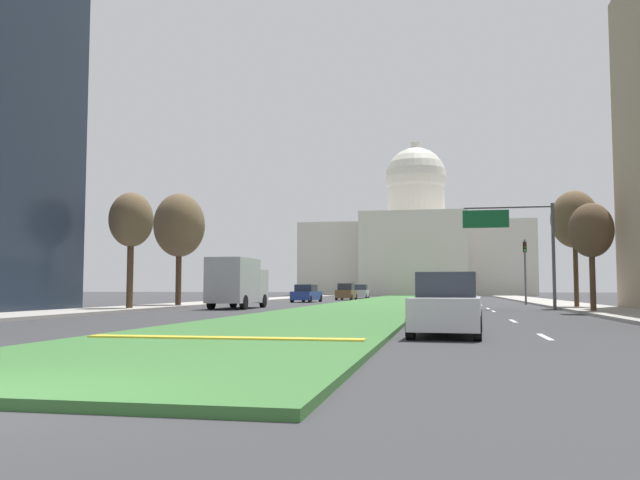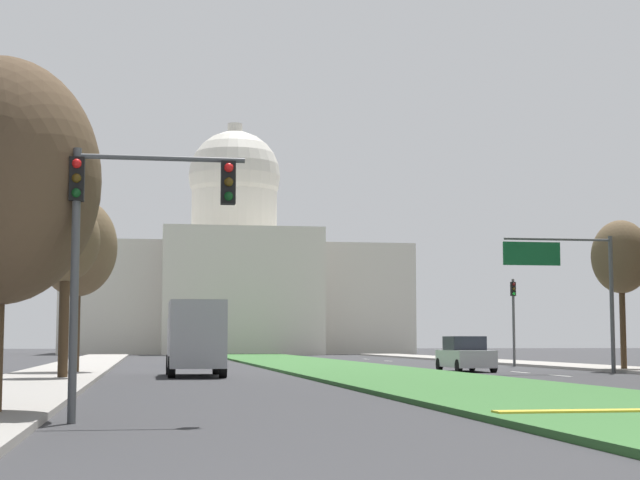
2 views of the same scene
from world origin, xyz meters
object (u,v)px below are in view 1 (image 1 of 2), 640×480
object	(u,v)px
capitol_building	(416,249)
street_tree_right_mid	(591,231)
street_tree_right_far	(574,220)
street_tree_left_mid	(131,221)
box_truck_delivery	(237,283)
sedan_very_far	(360,292)
sedan_far_horizon	(346,292)
traffic_light_far_right	(525,263)
sedan_lead_stopped	(447,306)
sedan_distant	(306,294)
overhead_guide_sign	(519,234)
sedan_midblock	(451,296)
street_tree_left_far	(179,226)

from	to	relation	value
capitol_building	street_tree_right_mid	size ratio (longest dim) A/B	6.81
street_tree_right_far	capitol_building	bearing A→B (deg)	100.19
street_tree_left_mid	box_truck_delivery	bearing A→B (deg)	40.79
capitol_building	sedan_very_far	distance (m)	37.38
street_tree_left_mid	sedan_far_horizon	xyz separation A→B (m)	(7.71, 34.87, -4.48)
traffic_light_far_right	sedan_lead_stopped	xyz separation A→B (m)	(-6.20, -35.39, -2.48)
traffic_light_far_right	sedan_distant	xyz separation A→B (m)	(-18.98, 5.06, -2.54)
overhead_guide_sign	sedan_midblock	distance (m)	6.71
sedan_far_horizon	street_tree_right_far	bearing A→B (deg)	-54.88
street_tree_left_mid	street_tree_right_far	world-z (taller)	street_tree_right_far
street_tree_right_far	sedan_distant	size ratio (longest dim) A/B	1.62
capitol_building	overhead_guide_sign	xyz separation A→B (m)	(9.61, -76.77, -3.66)
overhead_guide_sign	street_tree_left_mid	bearing A→B (deg)	-166.33
capitol_building	street_tree_right_mid	bearing A→B (deg)	-81.23
street_tree_left_far	capitol_building	bearing A→B (deg)	79.96
street_tree_right_far	box_truck_delivery	xyz separation A→B (m)	(-21.37, -3.55, -4.01)
capitol_building	sedan_very_far	bearing A→B (deg)	-98.53
sedan_far_horizon	traffic_light_far_right	bearing A→B (deg)	-44.08
traffic_light_far_right	sedan_lead_stopped	size ratio (longest dim) A/B	1.09
street_tree_right_mid	sedan_far_horizon	xyz separation A→B (m)	(-18.21, 34.80, -3.46)
overhead_guide_sign	sedan_far_horizon	size ratio (longest dim) A/B	1.54
capitol_building	street_tree_right_mid	world-z (taller)	capitol_building
capitol_building	traffic_light_far_right	bearing A→B (deg)	-79.85
sedan_far_horizon	box_truck_delivery	xyz separation A→B (m)	(-2.50, -30.38, 0.84)
street_tree_left_mid	sedan_far_horizon	world-z (taller)	street_tree_left_mid
overhead_guide_sign	traffic_light_far_right	bearing A→B (deg)	81.95
sedan_far_horizon	overhead_guide_sign	bearing A→B (deg)	-62.69
traffic_light_far_right	street_tree_left_far	distance (m)	27.22
street_tree_left_mid	sedan_far_horizon	size ratio (longest dim) A/B	1.66
sedan_distant	sedan_far_horizon	size ratio (longest dim) A/B	1.10
capitol_building	sedan_distant	size ratio (longest dim) A/B	8.43
street_tree_right_far	sedan_midblock	world-z (taller)	street_tree_right_far
street_tree_right_far	street_tree_right_mid	bearing A→B (deg)	-94.73
sedan_far_horizon	box_truck_delivery	size ratio (longest dim) A/B	0.66
capitol_building	box_truck_delivery	distance (m)	78.53
capitol_building	sedan_lead_stopped	world-z (taller)	capitol_building
sedan_lead_stopped	sedan_far_horizon	bearing A→B (deg)	101.73
sedan_distant	sedan_very_far	size ratio (longest dim) A/B	1.02
street_tree_left_mid	sedan_midblock	world-z (taller)	street_tree_left_mid
sedan_midblock	sedan_far_horizon	bearing A→B (deg)	113.34
overhead_guide_sign	sedan_distant	xyz separation A→B (m)	(-17.15, 17.95, -3.87)
sedan_lead_stopped	traffic_light_far_right	bearing A→B (deg)	80.06
street_tree_left_far	sedan_lead_stopped	world-z (taller)	street_tree_left_far
street_tree_left_mid	traffic_light_far_right	bearing A→B (deg)	36.79
street_tree_left_far	sedan_far_horizon	bearing A→B (deg)	74.29
street_tree_left_mid	street_tree_left_far	bearing A→B (deg)	90.40
street_tree_left_mid	sedan_far_horizon	distance (m)	35.99
traffic_light_far_right	street_tree_right_mid	size ratio (longest dim) A/B	0.90
sedan_distant	sedan_far_horizon	xyz separation A→B (m)	(2.02, 11.36, 0.07)
overhead_guide_sign	sedan_lead_stopped	bearing A→B (deg)	-101.01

